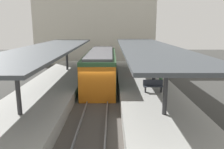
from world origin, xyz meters
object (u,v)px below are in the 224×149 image
(platform_sign, at_px, (153,57))
(litter_bin, at_px, (137,71))
(platform_bench, at_px, (154,86))
(passenger_mid_platform, at_px, (155,71))
(passenger_near_bench, at_px, (162,75))
(commuter_train, at_px, (102,68))

(platform_sign, relative_size, litter_bin, 2.76)
(platform_bench, bearing_deg, litter_bin, 95.99)
(litter_bin, bearing_deg, platform_sign, 28.31)
(litter_bin, relative_size, passenger_mid_platform, 0.48)
(litter_bin, xyz_separation_m, passenger_near_bench, (1.51, -3.93, 0.45))
(commuter_train, relative_size, litter_bin, 14.62)
(commuter_train, xyz_separation_m, passenger_near_bench, (4.86, -3.97, 0.12))
(commuter_train, bearing_deg, litter_bin, -0.67)
(litter_bin, distance_m, passenger_near_bench, 4.23)
(platform_bench, relative_size, litter_bin, 1.75)
(commuter_train, relative_size, platform_bench, 8.36)
(commuter_train, bearing_deg, passenger_mid_platform, -27.16)
(passenger_mid_platform, bearing_deg, passenger_near_bench, -81.55)
(litter_bin, height_order, passenger_near_bench, passenger_near_bench)
(platform_bench, distance_m, platform_sign, 6.70)
(platform_bench, height_order, passenger_near_bench, passenger_near_bench)
(platform_bench, relative_size, platform_sign, 0.63)
(platform_bench, distance_m, passenger_near_bench, 1.99)
(platform_bench, height_order, passenger_mid_platform, passenger_mid_platform)
(platform_sign, height_order, litter_bin, platform_sign)
(litter_bin, relative_size, passenger_near_bench, 0.49)
(commuter_train, relative_size, platform_sign, 5.29)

